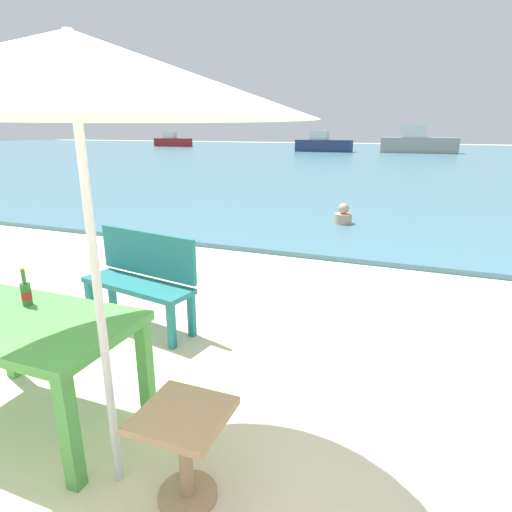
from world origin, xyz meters
name	(u,v)px	position (x,y,z in m)	size (l,w,h in m)	color
sea_water	(410,157)	(0.00, 30.00, 0.04)	(120.00, 50.00, 0.08)	teal
picnic_table_green	(26,334)	(-1.37, 0.71, 0.65)	(1.40, 0.80, 0.76)	#4C9E47
beer_bottle_amber	(26,292)	(-1.52, 0.88, 0.85)	(0.07, 0.07, 0.26)	#2D662D
patio_umbrella	(73,76)	(-0.55, 0.50, 2.12)	(2.10, 2.10, 2.30)	silver
side_table_wood	(185,443)	(-0.12, 0.53, 0.35)	(0.44, 0.44, 0.54)	tan
bench_teal_center	(142,274)	(-1.57, 2.20, 0.54)	(1.24, 0.56, 0.95)	#237275
swimmer_person	(343,216)	(-0.50, 7.33, 0.24)	(0.34, 0.34, 0.41)	tan
boat_ferry	(323,144)	(-6.92, 34.24, 0.68)	(4.56, 1.24, 1.66)	navy
boat_tanker	(172,141)	(-24.18, 39.02, 0.61)	(4.06, 1.11, 1.48)	maroon
boat_sailboat	(418,143)	(0.37, 35.11, 0.82)	(5.64, 1.54, 2.05)	gray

